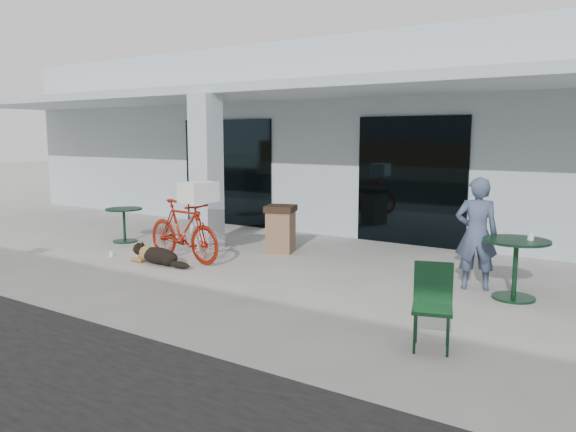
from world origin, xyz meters
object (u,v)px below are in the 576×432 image
Objects in this scene: cafe_table_far at (515,269)px; trash_receptacle at (281,229)px; cafe_chair_far_a at (432,308)px; dog at (158,255)px; bicycle at (183,231)px; person at (476,234)px; cafe_table_near at (124,225)px.

trash_receptacle reaches higher than cafe_table_far.
dog is at bearing 149.18° from cafe_chair_far_a.
bicycle is 2.01× the size of trash_receptacle.
person is at bearing -8.61° from trash_receptacle.
cafe_chair_far_a is at bearing -16.10° from dog.
bicycle is at bearing -8.86° from person.
dog is 0.62× the size of person.
cafe_chair_far_a is 1.00× the size of trash_receptacle.
bicycle is 2.46m from cafe_table_near.
dog is at bearing 166.81° from bicycle.
cafe_table_far is (5.64, 0.82, -0.14)m from bicycle.
person reaches higher than trash_receptacle.
cafe_table_near is 3.58m from trash_receptacle.
cafe_table_far reaches higher than dog.
trash_receptacle is at bearing 55.94° from dog.
cafe_table_far is 0.98× the size of cafe_chair_far_a.
person is at bearing 161.87° from cafe_table_far.
bicycle is 5.70m from cafe_table_far.
cafe_chair_far_a is (7.69, -2.31, 0.10)m from cafe_table_near.
dog is 1.16× the size of cafe_table_far.
dog is 2.45m from trash_receptacle.
dog is 1.13× the size of cafe_chair_far_a.
trash_receptacle is (-4.26, 3.31, 0.00)m from cafe_chair_far_a.
bicycle is 5.58m from cafe_chair_far_a.
cafe_table_near is at bearing 144.89° from cafe_chair_far_a.
cafe_chair_far_a is at bearing -16.68° from cafe_table_near.
trash_receptacle is at bearing 16.22° from cafe_table_near.
cafe_table_far is at bearing 1.43° from cafe_table_near.
cafe_chair_far_a reaches higher than dog.
bicycle reaches higher than cafe_table_near.
trash_receptacle reaches higher than cafe_table_near.
trash_receptacle is at bearing -29.00° from person.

